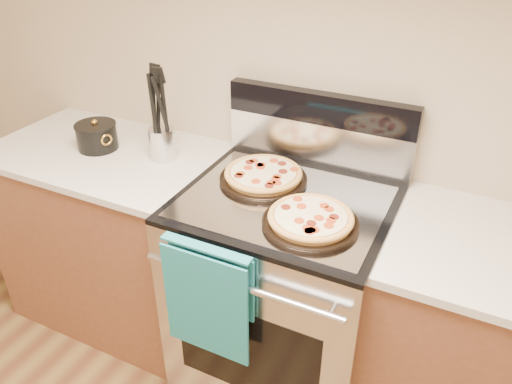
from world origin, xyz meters
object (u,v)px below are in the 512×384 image
at_px(utensil_crock, 162,143).
at_px(pepperoni_pizza_front, 311,220).
at_px(pepperoni_pizza_back, 263,176).
at_px(saucepan, 97,137).
at_px(range_body, 283,295).

bearing_deg(utensil_crock, pepperoni_pizza_front, -16.21).
relative_size(pepperoni_pizza_back, saucepan, 1.93).
relative_size(pepperoni_pizza_front, utensil_crock, 2.32).
bearing_deg(range_body, utensil_crock, 171.94).
bearing_deg(pepperoni_pizza_back, range_body, -28.57).
bearing_deg(saucepan, pepperoni_pizza_back, 2.19).
height_order(range_body, saucepan, saucepan).
bearing_deg(saucepan, utensil_crock, 8.19).
distance_m(range_body, pepperoni_pizza_front, 0.53).
xyz_separation_m(range_body, pepperoni_pizza_back, (-0.13, 0.07, 0.50)).
bearing_deg(pepperoni_pizza_back, saucepan, -177.81).
height_order(utensil_crock, saucepan, utensil_crock).
relative_size(range_body, saucepan, 5.25).
height_order(range_body, utensil_crock, utensil_crock).
distance_m(pepperoni_pizza_front, utensil_crock, 0.77).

